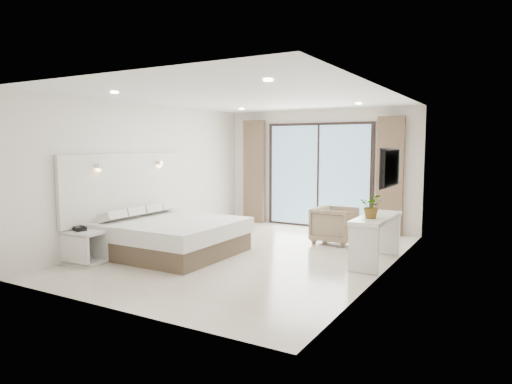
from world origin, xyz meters
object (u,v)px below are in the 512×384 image
bed (172,236)px  armchair (335,223)px  nightstand (85,247)px  console_desk (376,229)px

bed → armchair: (2.17, 2.27, 0.08)m
nightstand → bed: bearing=53.2°
bed → nightstand: (-0.78, -1.20, -0.05)m
console_desk → armchair: armchair is taller
bed → console_desk: size_ratio=1.42×
bed → console_desk: (3.28, 1.15, 0.24)m
bed → nightstand: bed is taller
bed → armchair: armchair is taller
nightstand → armchair: size_ratio=0.79×
bed → console_desk: bearing=19.3°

